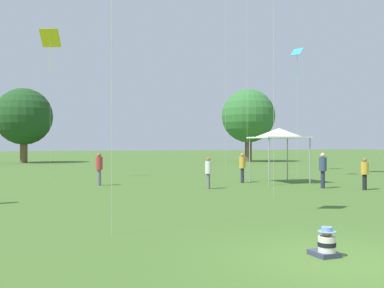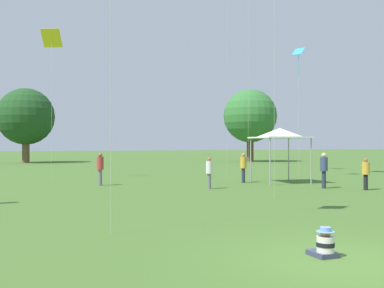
{
  "view_description": "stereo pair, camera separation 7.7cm",
  "coord_description": "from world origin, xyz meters",
  "px_view_note": "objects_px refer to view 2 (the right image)",
  "views": [
    {
      "loc": [
        -6.07,
        -6.56,
        2.2
      ],
      "look_at": [
        -0.02,
        6.8,
        2.22
      ],
      "focal_mm": 42.0,
      "sensor_mm": 36.0,
      "label": 1
    },
    {
      "loc": [
        -6.0,
        -6.59,
        2.2
      ],
      "look_at": [
        -0.02,
        6.8,
        2.22
      ],
      "focal_mm": 42.0,
      "sensor_mm": 36.0,
      "label": 2
    }
  ],
  "objects_px": {
    "person_standing_1": "(243,165)",
    "kite_2": "(298,57)",
    "distant_tree_0": "(26,117)",
    "distant_tree_1": "(250,116)",
    "person_standing_4": "(324,167)",
    "seated_toddler": "(325,244)",
    "canopy_tent": "(280,134)",
    "person_standing_5": "(100,166)",
    "kite_4": "(52,41)",
    "person_standing_6": "(366,171)",
    "person_standing_0": "(209,170)"
  },
  "relations": [
    {
      "from": "person_standing_6",
      "to": "distant_tree_1",
      "type": "xyz_separation_m",
      "value": [
        13.76,
        33.1,
        4.93
      ]
    },
    {
      "from": "person_standing_5",
      "to": "kite_2",
      "type": "height_order",
      "value": "kite_2"
    },
    {
      "from": "person_standing_4",
      "to": "person_standing_5",
      "type": "distance_m",
      "value": 11.63
    },
    {
      "from": "distant_tree_1",
      "to": "kite_2",
      "type": "bearing_deg",
      "value": -114.74
    },
    {
      "from": "person_standing_1",
      "to": "canopy_tent",
      "type": "bearing_deg",
      "value": 115.06
    },
    {
      "from": "distant_tree_0",
      "to": "distant_tree_1",
      "type": "xyz_separation_m",
      "value": [
        26.54,
        -7.78,
        0.31
      ]
    },
    {
      "from": "canopy_tent",
      "to": "kite_4",
      "type": "relative_size",
      "value": 0.33
    },
    {
      "from": "person_standing_4",
      "to": "seated_toddler",
      "type": "bearing_deg",
      "value": 51.74
    },
    {
      "from": "distant_tree_0",
      "to": "distant_tree_1",
      "type": "distance_m",
      "value": 27.65
    },
    {
      "from": "kite_2",
      "to": "distant_tree_1",
      "type": "xyz_separation_m",
      "value": [
        11.49,
        24.94,
        -2.19
      ]
    },
    {
      "from": "seated_toddler",
      "to": "kite_2",
      "type": "distance_m",
      "value": 23.08
    },
    {
      "from": "person_standing_1",
      "to": "kite_2",
      "type": "height_order",
      "value": "kite_2"
    },
    {
      "from": "kite_2",
      "to": "canopy_tent",
      "type": "bearing_deg",
      "value": -29.04
    },
    {
      "from": "person_standing_0",
      "to": "person_standing_6",
      "type": "relative_size",
      "value": 1.01
    },
    {
      "from": "canopy_tent",
      "to": "person_standing_1",
      "type": "bearing_deg",
      "value": 154.4
    },
    {
      "from": "person_standing_1",
      "to": "person_standing_6",
      "type": "xyz_separation_m",
      "value": [
        3.29,
        -5.98,
        -0.11
      ]
    },
    {
      "from": "person_standing_6",
      "to": "distant_tree_1",
      "type": "relative_size",
      "value": 0.17
    },
    {
      "from": "distant_tree_0",
      "to": "canopy_tent",
      "type": "bearing_deg",
      "value": -72.37
    },
    {
      "from": "canopy_tent",
      "to": "distant_tree_0",
      "type": "height_order",
      "value": "distant_tree_0"
    },
    {
      "from": "person_standing_5",
      "to": "kite_4",
      "type": "xyz_separation_m",
      "value": [
        -1.84,
        5.66,
        7.72
      ]
    },
    {
      "from": "kite_4",
      "to": "distant_tree_1",
      "type": "xyz_separation_m",
      "value": [
        26.79,
        19.86,
        -2.92
      ]
    },
    {
      "from": "person_standing_0",
      "to": "kite_2",
      "type": "xyz_separation_m",
      "value": [
        8.93,
        4.59,
        7.1
      ]
    },
    {
      "from": "person_standing_0",
      "to": "kite_2",
      "type": "relative_size",
      "value": 0.18
    },
    {
      "from": "distant_tree_0",
      "to": "person_standing_5",
      "type": "bearing_deg",
      "value": -87.28
    },
    {
      "from": "person_standing_4",
      "to": "kite_2",
      "type": "xyz_separation_m",
      "value": [
        3.55,
        6.67,
        6.97
      ]
    },
    {
      "from": "person_standing_1",
      "to": "person_standing_4",
      "type": "xyz_separation_m",
      "value": [
        2.0,
        -4.5,
        0.04
      ]
    },
    {
      "from": "kite_4",
      "to": "kite_2",
      "type": "bearing_deg",
      "value": -125.24
    },
    {
      "from": "person_standing_4",
      "to": "kite_4",
      "type": "bearing_deg",
      "value": -42.86
    },
    {
      "from": "distant_tree_0",
      "to": "distant_tree_1",
      "type": "relative_size",
      "value": 0.96
    },
    {
      "from": "seated_toddler",
      "to": "distant_tree_0",
      "type": "bearing_deg",
      "value": 95.4
    },
    {
      "from": "person_standing_1",
      "to": "canopy_tent",
      "type": "xyz_separation_m",
      "value": [
        1.89,
        -0.9,
        1.81
      ]
    },
    {
      "from": "seated_toddler",
      "to": "distant_tree_1",
      "type": "bearing_deg",
      "value": 63.09
    },
    {
      "from": "distant_tree_1",
      "to": "seated_toddler",
      "type": "bearing_deg",
      "value": -119.77
    },
    {
      "from": "kite_2",
      "to": "distant_tree_1",
      "type": "height_order",
      "value": "distant_tree_1"
    },
    {
      "from": "canopy_tent",
      "to": "distant_tree_1",
      "type": "distance_m",
      "value": 32.0
    },
    {
      "from": "person_standing_1",
      "to": "person_standing_6",
      "type": "height_order",
      "value": "person_standing_1"
    },
    {
      "from": "person_standing_4",
      "to": "person_standing_5",
      "type": "xyz_separation_m",
      "value": [
        -9.91,
        6.09,
        -0.01
      ]
    },
    {
      "from": "distant_tree_0",
      "to": "distant_tree_1",
      "type": "height_order",
      "value": "distant_tree_1"
    },
    {
      "from": "person_standing_6",
      "to": "person_standing_1",
      "type": "bearing_deg",
      "value": -148.85
    },
    {
      "from": "person_standing_0",
      "to": "person_standing_1",
      "type": "relative_size",
      "value": 0.92
    },
    {
      "from": "distant_tree_1",
      "to": "person_standing_4",
      "type": "bearing_deg",
      "value": -115.44
    },
    {
      "from": "seated_toddler",
      "to": "canopy_tent",
      "type": "distance_m",
      "value": 17.31
    },
    {
      "from": "canopy_tent",
      "to": "distant_tree_0",
      "type": "xyz_separation_m",
      "value": [
        -11.38,
        35.8,
        2.7
      ]
    },
    {
      "from": "person_standing_0",
      "to": "person_standing_1",
      "type": "xyz_separation_m",
      "value": [
        3.38,
        2.42,
        0.08
      ]
    },
    {
      "from": "distant_tree_1",
      "to": "person_standing_5",
      "type": "bearing_deg",
      "value": -134.35
    },
    {
      "from": "seated_toddler",
      "to": "distant_tree_1",
      "type": "distance_m",
      "value": 49.27
    },
    {
      "from": "seated_toddler",
      "to": "distant_tree_1",
      "type": "height_order",
      "value": "distant_tree_1"
    },
    {
      "from": "canopy_tent",
      "to": "seated_toddler",
      "type": "bearing_deg",
      "value": -122.3
    },
    {
      "from": "distant_tree_1",
      "to": "person_standing_0",
      "type": "bearing_deg",
      "value": -124.66
    },
    {
      "from": "person_standing_0",
      "to": "canopy_tent",
      "type": "relative_size",
      "value": 0.5
    }
  ]
}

